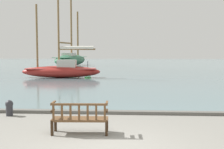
# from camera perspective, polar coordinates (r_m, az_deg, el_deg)

# --- Properties ---
(ground_plane) EXTENTS (160.00, 160.00, 0.00)m
(ground_plane) POSITION_cam_1_polar(r_m,az_deg,el_deg) (7.07, -1.51, -14.81)
(ground_plane) COLOR gray
(harbor_water) EXTENTS (100.00, 80.00, 0.08)m
(harbor_water) POSITION_cam_1_polar(r_m,az_deg,el_deg) (50.70, 2.70, 2.02)
(harbor_water) COLOR slate
(harbor_water) RESTS_ON ground
(quay_edge_kerb) EXTENTS (40.00, 0.30, 0.12)m
(quay_edge_kerb) POSITION_cam_1_polar(r_m,az_deg,el_deg) (10.75, 0.24, -7.67)
(quay_edge_kerb) COLOR #5B5954
(quay_edge_kerb) RESTS_ON ground
(park_bench) EXTENTS (1.62, 0.59, 0.92)m
(park_bench) POSITION_cam_1_polar(r_m,az_deg,el_deg) (8.17, -6.52, -8.72)
(park_bench) COLOR #322113
(park_bench) RESTS_ON ground
(sailboat_mid_port) EXTENTS (6.98, 2.01, 8.72)m
(sailboat_mid_port) POSITION_cam_1_polar(r_m,az_deg,el_deg) (25.10, -10.22, 1.02)
(sailboat_mid_port) COLOR maroon
(sailboat_mid_port) RESTS_ON harbor_water
(sailboat_centre_channel) EXTENTS (4.58, 11.39, 12.02)m
(sailboat_centre_channel) POSITION_cam_1_polar(r_m,az_deg,el_deg) (45.49, -8.34, 3.10)
(sailboat_centre_channel) COLOR #2D6647
(sailboat_centre_channel) RESTS_ON harbor_water
(mooring_bollard) EXTENTS (0.28, 0.28, 0.58)m
(mooring_bollard) POSITION_cam_1_polar(r_m,az_deg,el_deg) (11.05, -20.14, -6.24)
(mooring_bollard) COLOR #2D2D33
(mooring_bollard) RESTS_ON ground
(channel_buoy) EXTENTS (0.66, 0.66, 1.36)m
(channel_buoy) POSITION_cam_1_polar(r_m,az_deg,el_deg) (27.88, -4.93, 0.64)
(channel_buoy) COLOR green
(channel_buoy) RESTS_ON harbor_water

